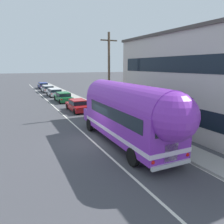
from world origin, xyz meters
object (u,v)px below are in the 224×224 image
(painted_bus, at_px, (130,112))
(car_fifth, at_px, (43,85))
(car_lead, at_px, (78,105))
(car_second, at_px, (63,97))
(utility_pole, at_px, (109,73))
(car_third, at_px, (54,92))
(car_fourth, at_px, (47,88))

(painted_bus, distance_m, car_fifth, 40.42)
(car_lead, bearing_deg, car_second, 89.99)
(car_second, height_order, car_fifth, same)
(car_lead, relative_size, car_fifth, 0.96)
(car_second, relative_size, car_fifth, 1.02)
(painted_bus, height_order, car_lead, painted_bus)
(painted_bus, bearing_deg, car_fifth, 89.68)
(utility_pole, distance_m, painted_bus, 9.60)
(car_third, relative_size, car_fifth, 0.93)
(car_third, bearing_deg, utility_pole, -81.32)
(car_second, distance_m, car_third, 6.23)
(car_lead, height_order, car_fourth, same)
(painted_bus, xyz_separation_m, car_lead, (0.23, 12.33, -1.57))
(utility_pole, height_order, car_lead, utility_pole)
(painted_bus, distance_m, car_lead, 12.43)
(painted_bus, relative_size, car_second, 2.35)
(utility_pole, distance_m, car_fourth, 24.12)
(painted_bus, xyz_separation_m, car_fourth, (-0.02, 32.65, -1.51))
(painted_bus, xyz_separation_m, car_fifth, (0.23, 40.39, -1.51))
(painted_bus, distance_m, car_fourth, 32.69)
(painted_bus, height_order, car_second, painted_bus)
(painted_bus, bearing_deg, utility_pole, 73.25)
(painted_bus, distance_m, car_third, 26.08)
(painted_bus, relative_size, car_fifth, 2.39)
(car_third, height_order, car_fifth, same)
(painted_bus, bearing_deg, car_second, 89.34)
(utility_pole, relative_size, car_fifth, 1.78)
(car_second, distance_m, car_fifth, 20.58)
(car_fifth, bearing_deg, car_fourth, -91.81)
(utility_pole, distance_m, car_fifth, 31.73)
(car_third, bearing_deg, car_lead, -89.44)
(car_second, xyz_separation_m, car_third, (-0.13, 6.23, 0.05))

